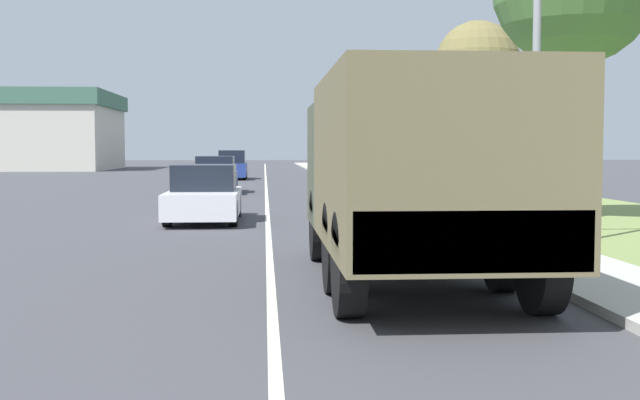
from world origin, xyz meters
The scene contains 11 objects.
ground_plane centered at (0.00, 40.00, 0.00)m, with size 180.00×180.00×0.00m, color #424247.
lane_centre_stripe centered at (0.00, 40.00, 0.00)m, with size 0.12×120.00×0.00m.
sidewalk_right centered at (4.50, 40.00, 0.06)m, with size 1.80×120.00×0.12m.
grass_strip_right centered at (8.90, 40.00, 0.01)m, with size 7.00×120.00×0.02m.
military_truck centered at (1.91, 12.73, 1.59)m, with size 2.46×6.76×2.76m.
car_nearest_ahead centered at (-1.60, 22.45, 0.65)m, with size 1.75×4.37×1.44m.
car_second_ahead centered at (-2.12, 35.55, 0.69)m, with size 1.73×4.17×1.53m.
car_third_ahead centered at (-2.02, 50.54, 0.77)m, with size 1.73×4.46×1.74m.
lamp_post centered at (4.54, 16.04, 4.28)m, with size 1.69×0.24×6.99m.
tree_far_right centered at (9.68, 38.32, 5.72)m, with size 3.86×3.86×7.65m.
building_distant centered at (-20.99, 74.10, 3.41)m, with size 15.42×14.31×6.73m.
Camera 1 is at (-0.08, 1.99, 1.85)m, focal length 45.00 mm.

